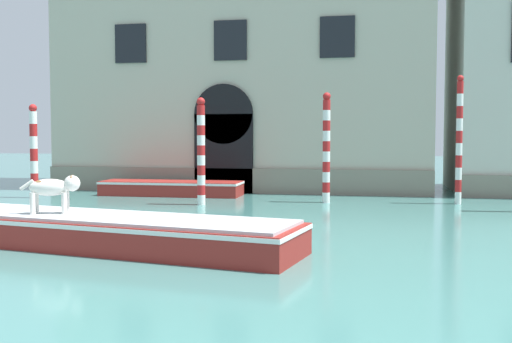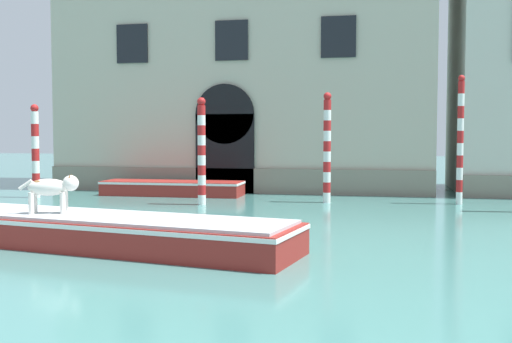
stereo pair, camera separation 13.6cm
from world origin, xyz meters
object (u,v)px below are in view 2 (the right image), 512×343
Objects in this scene: boat_moored_near_palazzo at (172,188)px; mooring_pole_3 at (327,147)px; mooring_pole_0 at (460,139)px; dog_on_deck at (53,188)px; boat_foreground at (86,229)px; mooring_pole_2 at (202,151)px; mooring_pole_1 at (35,151)px.

mooring_pole_3 reaches higher than boat_moored_near_palazzo.
dog_on_deck is at bearing -134.56° from mooring_pole_0.
mooring_pole_3 is at bearing 75.11° from boat_foreground.
mooring_pole_3 reaches higher than mooring_pole_2.
mooring_pole_1 is at bearing 137.42° from boat_foreground.
mooring_pole_1 is at bearing -176.29° from mooring_pole_0.
dog_on_deck is 0.22× the size of boat_moored_near_palazzo.
boat_foreground is 1.09m from dog_on_deck.
mooring_pole_2 is (0.22, 7.34, 1.40)m from boat_foreground.
mooring_pole_0 reaches higher than mooring_pole_1.
mooring_pole_3 is at bearing 20.03° from mooring_pole_2.
boat_foreground is at bearing -80.94° from boat_moored_near_palazzo.
boat_moored_near_palazzo is (-1.03, 10.05, -0.89)m from dog_on_deck.
mooring_pole_0 is (9.07, 9.21, 0.93)m from dog_on_deck.
mooring_pole_0 is at bearing 12.77° from mooring_pole_2.
boat_foreground is 2.73× the size of mooring_pole_1.
mooring_pole_2 is at bearing -7.92° from mooring_pole_1.
mooring_pole_2 reaches higher than dog_on_deck.
boat_foreground is 1.73× the size of boat_moored_near_palazzo.
mooring_pole_2 is at bearing -54.63° from boat_moored_near_palazzo.
mooring_pole_2 is (0.93, 7.37, 0.57)m from dog_on_deck.
mooring_pole_0 reaches higher than mooring_pole_3.
dog_on_deck is 9.96m from mooring_pole_1.
mooring_pole_1 reaches higher than boat_moored_near_palazzo.
boat_moored_near_palazzo is at bearing 21.54° from mooring_pole_1.
mooring_pole_1 is 6.53m from mooring_pole_2.
mooring_pole_0 reaches higher than mooring_pole_2.
dog_on_deck is at bearing -56.18° from mooring_pole_1.
mooring_pole_1 is (-14.61, -0.95, -0.41)m from mooring_pole_0.
mooring_pole_0 is 1.21× the size of mooring_pole_2.
mooring_pole_0 is (8.37, 9.19, 1.76)m from boat_foreground.
dog_on_deck is at bearing -97.19° from mooring_pole_2.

